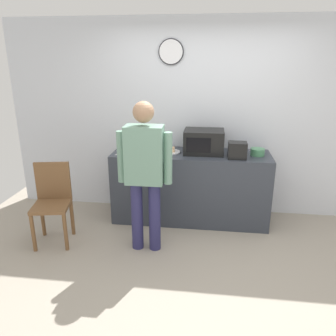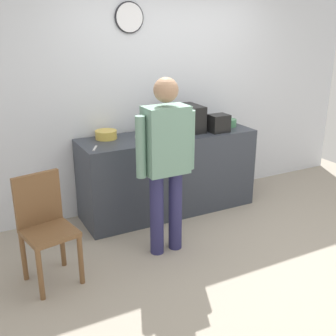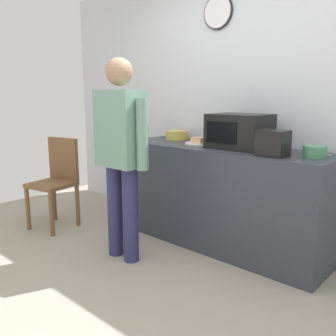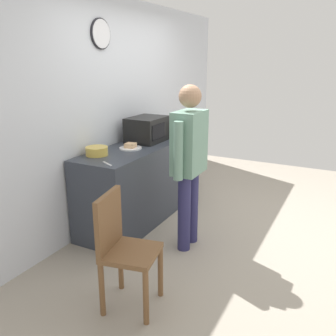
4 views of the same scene
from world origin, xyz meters
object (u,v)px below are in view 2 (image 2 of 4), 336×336
(fork_utensil, at_px, (220,123))
(wooden_chair, at_px, (45,224))
(person_standing, at_px, (166,155))
(sandwich_plate, at_px, (147,136))
(salad_bowl, at_px, (229,123))
(microwave, at_px, (179,119))
(toaster, at_px, (219,123))
(spoon_utensil, at_px, (95,148))
(cereal_bowl, at_px, (106,135))

(fork_utensil, xyz_separation_m, wooden_chair, (-2.39, -0.95, -0.41))
(fork_utensil, bearing_deg, person_standing, -141.82)
(sandwich_plate, relative_size, salad_bowl, 1.46)
(salad_bowl, distance_m, person_standing, 1.52)
(salad_bowl, xyz_separation_m, person_standing, (-1.28, -0.82, 0.01))
(fork_utensil, bearing_deg, wooden_chair, -158.39)
(microwave, distance_m, person_standing, 1.04)
(salad_bowl, relative_size, toaster, 0.80)
(fork_utensil, height_order, person_standing, person_standing)
(salad_bowl, relative_size, wooden_chair, 0.19)
(sandwich_plate, relative_size, person_standing, 0.15)
(microwave, height_order, sandwich_plate, microwave)
(toaster, height_order, fork_utensil, toaster)
(spoon_utensil, relative_size, person_standing, 0.10)
(microwave, relative_size, fork_utensil, 2.94)
(salad_bowl, bearing_deg, fork_utensil, 89.74)
(salad_bowl, relative_size, fork_utensil, 1.03)
(fork_utensil, distance_m, person_standing, 1.63)
(wooden_chair, bearing_deg, microwave, 24.49)
(spoon_utensil, bearing_deg, fork_utensil, 11.07)
(person_standing, bearing_deg, fork_utensil, 38.18)
(microwave, xyz_separation_m, fork_utensil, (0.68, 0.17, -0.15))
(fork_utensil, relative_size, spoon_utensil, 1.00)
(microwave, distance_m, cereal_bowl, 0.85)
(toaster, bearing_deg, cereal_bowl, 165.93)
(wooden_chair, bearing_deg, cereal_bowl, 45.76)
(salad_bowl, xyz_separation_m, cereal_bowl, (-1.51, 0.15, 0.00))
(spoon_utensil, bearing_deg, toaster, -0.44)
(fork_utensil, height_order, spoon_utensil, same)
(toaster, relative_size, fork_utensil, 1.29)
(microwave, relative_size, sandwich_plate, 1.95)
(person_standing, bearing_deg, sandwich_plate, 77.65)
(microwave, xyz_separation_m, person_standing, (-0.60, -0.84, -0.10))
(sandwich_plate, distance_m, spoon_utensil, 0.65)
(spoon_utensil, bearing_deg, wooden_chair, -137.31)
(spoon_utensil, bearing_deg, sandwich_plate, 12.75)
(wooden_chair, bearing_deg, salad_bowl, 17.61)
(microwave, bearing_deg, toaster, -24.22)
(microwave, relative_size, toaster, 2.27)
(sandwich_plate, relative_size, spoon_utensil, 1.51)
(toaster, bearing_deg, sandwich_plate, 169.54)
(cereal_bowl, height_order, fork_utensil, cereal_bowl)
(cereal_bowl, bearing_deg, person_standing, -76.56)
(fork_utensil, bearing_deg, toaster, -127.04)
(fork_utensil, xyz_separation_m, person_standing, (-1.28, -1.00, 0.05))
(sandwich_plate, bearing_deg, cereal_bowl, 158.90)
(microwave, distance_m, sandwich_plate, 0.45)
(microwave, bearing_deg, sandwich_plate, -175.90)
(cereal_bowl, xyz_separation_m, fork_utensil, (1.51, 0.04, -0.04))
(sandwich_plate, bearing_deg, toaster, -10.46)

